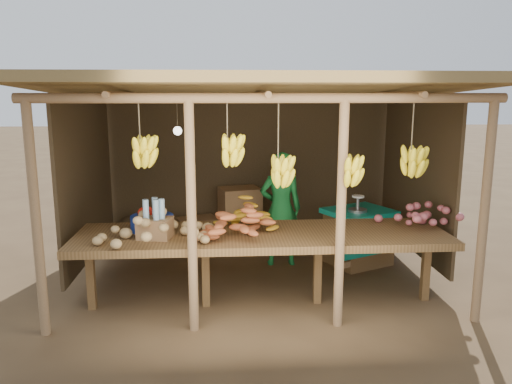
{
  "coord_description": "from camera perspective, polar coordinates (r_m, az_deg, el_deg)",
  "views": [
    {
      "loc": [
        -0.41,
        -6.0,
        2.24
      ],
      "look_at": [
        0.0,
        0.0,
        1.05
      ],
      "focal_mm": 35.0,
      "sensor_mm": 36.0,
      "label": 1
    }
  ],
  "objects": [
    {
      "name": "ground",
      "position": [
        6.42,
        0.0,
        -9.24
      ],
      "size": [
        60.0,
        60.0,
        0.0
      ],
      "primitive_type": "plane",
      "color": "brown",
      "rests_on": "ground"
    },
    {
      "name": "stall_structure",
      "position": [
        5.88,
        0.3,
        7.87
      ],
      "size": [
        4.7,
        3.5,
        2.43
      ],
      "color": "#926E4B",
      "rests_on": "ground"
    },
    {
      "name": "counter",
      "position": [
        5.28,
        0.71,
        -5.31
      ],
      "size": [
        3.9,
        1.05,
        0.8
      ],
      "color": "brown",
      "rests_on": "ground"
    },
    {
      "name": "potato_heap",
      "position": [
        5.03,
        -11.6,
        -3.48
      ],
      "size": [
        1.24,
        1.02,
        0.37
      ],
      "primitive_type": null,
      "rotation": [
        0.0,
        0.0,
        -0.4
      ],
      "color": "tan",
      "rests_on": "counter"
    },
    {
      "name": "sweet_potato_heap",
      "position": [
        5.08,
        -1.78,
        -3.2
      ],
      "size": [
        0.97,
        0.72,
        0.35
      ],
      "primitive_type": null,
      "rotation": [
        0.0,
        0.0,
        -0.24
      ],
      "color": "#AE552C",
      "rests_on": "counter"
    },
    {
      "name": "onion_heap",
      "position": [
        5.73,
        18.92,
        -2.11
      ],
      "size": [
        1.05,
        0.83,
        0.36
      ],
      "primitive_type": null,
      "rotation": [
        0.0,
        0.0,
        0.34
      ],
      "color": "#C25E65",
      "rests_on": "counter"
    },
    {
      "name": "banana_pile",
      "position": [
        5.4,
        -1.16,
        -2.37
      ],
      "size": [
        0.67,
        0.52,
        0.35
      ],
      "primitive_type": null,
      "rotation": [
        0.0,
        0.0,
        -0.34
      ],
      "color": "gold",
      "rests_on": "counter"
    },
    {
      "name": "tomato_basin",
      "position": [
        5.46,
        -11.78,
        -3.27
      ],
      "size": [
        0.46,
        0.46,
        0.24
      ],
      "rotation": [
        0.0,
        0.0,
        -0.14
      ],
      "color": "navy",
      "rests_on": "counter"
    },
    {
      "name": "bottle_box",
      "position": [
        5.14,
        -11.48,
        -3.48
      ],
      "size": [
        0.37,
        0.32,
        0.41
      ],
      "color": "brown",
      "rests_on": "counter"
    },
    {
      "name": "vendor",
      "position": [
        6.55,
        2.84,
        -1.94
      ],
      "size": [
        0.55,
        0.36,
        1.51
      ],
      "primitive_type": "imported",
      "rotation": [
        0.0,
        0.0,
        3.15
      ],
      "color": "#186C2C",
      "rests_on": "ground"
    },
    {
      "name": "tarp_crate",
      "position": [
        6.79,
        11.61,
        -4.81
      ],
      "size": [
        1.02,
        0.97,
        0.96
      ],
      "color": "brown",
      "rests_on": "ground"
    },
    {
      "name": "carton_stack",
      "position": [
        7.28,
        -3.44,
        -3.54
      ],
      "size": [
        1.27,
        0.59,
        0.89
      ],
      "color": "brown",
      "rests_on": "ground"
    },
    {
      "name": "burlap_sacks",
      "position": [
        7.44,
        -12.49,
        -4.47
      ],
      "size": [
        0.86,
        0.45,
        0.61
      ],
      "color": "#453520",
      "rests_on": "ground"
    }
  ]
}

